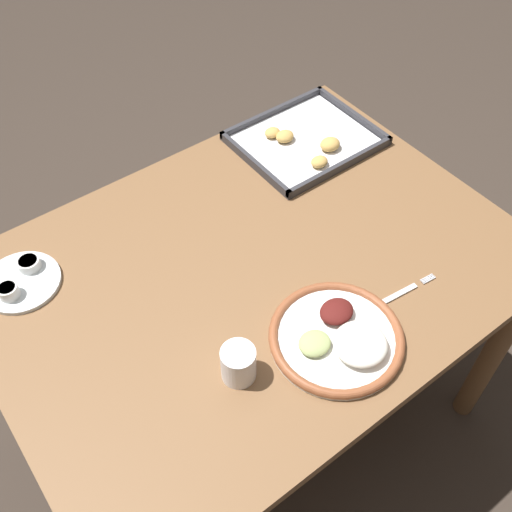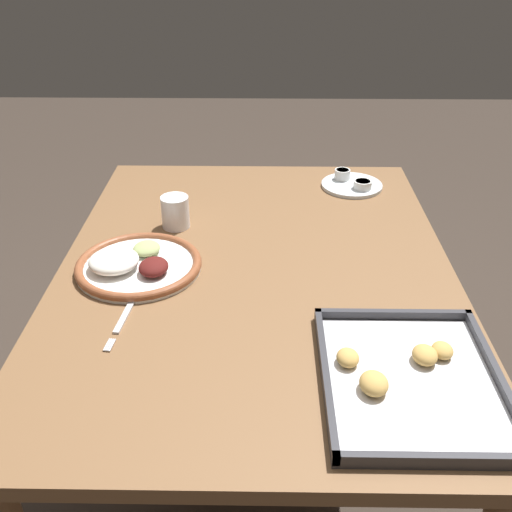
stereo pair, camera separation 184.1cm
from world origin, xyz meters
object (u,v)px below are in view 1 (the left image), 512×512
baking_tray (305,141)px  dinner_plate (339,337)px  saucer_plate (21,280)px  drinking_cup (238,364)px  fork (395,296)px

baking_tray → dinner_plate: bearing=-123.8°
saucer_plate → baking_tray: bearing=-0.3°
dinner_plate → drinking_cup: size_ratio=3.46×
saucer_plate → drinking_cup: bearing=-61.9°
fork → saucer_plate: (-0.64, 0.52, 0.01)m
fork → baking_tray: size_ratio=0.55×
dinner_plate → baking_tray: 0.64m
saucer_plate → baking_tray: 0.82m
fork → saucer_plate: size_ratio=1.16×
saucer_plate → drinking_cup: (0.25, -0.47, 0.03)m
saucer_plate → baking_tray: (0.82, -0.00, -0.00)m
dinner_plate → saucer_plate: 0.71m
drinking_cup → baking_tray: bearing=39.7°
fork → baking_tray: bearing=76.9°
dinner_plate → saucer_plate: (-0.46, 0.53, -0.00)m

